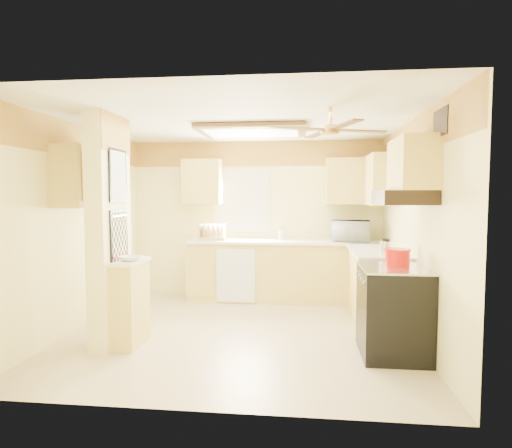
# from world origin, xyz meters

# --- Properties ---
(floor) EXTENTS (4.00, 4.00, 0.00)m
(floor) POSITION_xyz_m (0.00, 0.00, 0.00)
(floor) COLOR beige
(floor) RESTS_ON ground
(ceiling) EXTENTS (4.00, 4.00, 0.00)m
(ceiling) POSITION_xyz_m (0.00, 0.00, 2.50)
(ceiling) COLOR white
(ceiling) RESTS_ON wall_back
(wall_back) EXTENTS (4.00, 0.00, 4.00)m
(wall_back) POSITION_xyz_m (0.00, 1.90, 1.25)
(wall_back) COLOR #FFF19B
(wall_back) RESTS_ON floor
(wall_front) EXTENTS (4.00, 0.00, 4.00)m
(wall_front) POSITION_xyz_m (0.00, -1.90, 1.25)
(wall_front) COLOR #FFF19B
(wall_front) RESTS_ON floor
(wall_left) EXTENTS (0.00, 3.80, 3.80)m
(wall_left) POSITION_xyz_m (-2.00, 0.00, 1.25)
(wall_left) COLOR #FFF19B
(wall_left) RESTS_ON floor
(wall_right) EXTENTS (0.00, 3.80, 3.80)m
(wall_right) POSITION_xyz_m (2.00, 0.00, 1.25)
(wall_right) COLOR #FFF19B
(wall_right) RESTS_ON floor
(wallpaper_border) EXTENTS (4.00, 0.02, 0.40)m
(wallpaper_border) POSITION_xyz_m (0.00, 1.88, 2.30)
(wallpaper_border) COLOR #FBC84A
(wallpaper_border) RESTS_ON wall_back
(partition_column) EXTENTS (0.20, 0.70, 2.50)m
(partition_column) POSITION_xyz_m (-1.35, -0.55, 1.25)
(partition_column) COLOR #FFF19B
(partition_column) RESTS_ON floor
(partition_ledge) EXTENTS (0.25, 0.55, 0.90)m
(partition_ledge) POSITION_xyz_m (-1.13, -0.55, 0.45)
(partition_ledge) COLOR #DAC562
(partition_ledge) RESTS_ON floor
(ledge_top) EXTENTS (0.28, 0.58, 0.04)m
(ledge_top) POSITION_xyz_m (-1.13, -0.55, 0.92)
(ledge_top) COLOR white
(ledge_top) RESTS_ON partition_ledge
(lower_cabinets_back) EXTENTS (3.00, 0.60, 0.90)m
(lower_cabinets_back) POSITION_xyz_m (0.50, 1.60, 0.45)
(lower_cabinets_back) COLOR #DAC562
(lower_cabinets_back) RESTS_ON floor
(lower_cabinets_right) EXTENTS (0.60, 1.40, 0.90)m
(lower_cabinets_right) POSITION_xyz_m (1.70, 0.60, 0.45)
(lower_cabinets_right) COLOR #DAC562
(lower_cabinets_right) RESTS_ON floor
(countertop_back) EXTENTS (3.04, 0.64, 0.04)m
(countertop_back) POSITION_xyz_m (0.50, 1.59, 0.92)
(countertop_back) COLOR white
(countertop_back) RESTS_ON lower_cabinets_back
(countertop_right) EXTENTS (0.64, 1.44, 0.04)m
(countertop_right) POSITION_xyz_m (1.69, 0.60, 0.92)
(countertop_right) COLOR white
(countertop_right) RESTS_ON lower_cabinets_right
(dishwasher_panel) EXTENTS (0.58, 0.02, 0.80)m
(dishwasher_panel) POSITION_xyz_m (-0.25, 1.29, 0.43)
(dishwasher_panel) COLOR white
(dishwasher_panel) RESTS_ON lower_cabinets_back
(window) EXTENTS (0.92, 0.02, 1.02)m
(window) POSITION_xyz_m (-0.25, 1.89, 1.55)
(window) COLOR white
(window) RESTS_ON wall_back
(upper_cab_back_left) EXTENTS (0.60, 0.35, 0.70)m
(upper_cab_back_left) POSITION_xyz_m (-0.85, 1.72, 1.85)
(upper_cab_back_left) COLOR #DAC562
(upper_cab_back_left) RESTS_ON wall_back
(upper_cab_back_right) EXTENTS (0.90, 0.35, 0.70)m
(upper_cab_back_right) POSITION_xyz_m (1.55, 1.72, 1.85)
(upper_cab_back_right) COLOR #DAC562
(upper_cab_back_right) RESTS_ON wall_back
(upper_cab_right) EXTENTS (0.35, 1.00, 0.70)m
(upper_cab_right) POSITION_xyz_m (1.82, 1.25, 1.85)
(upper_cab_right) COLOR #DAC562
(upper_cab_right) RESTS_ON wall_right
(upper_cab_left_wall) EXTENTS (0.35, 0.75, 0.70)m
(upper_cab_left_wall) POSITION_xyz_m (-1.82, -0.25, 1.85)
(upper_cab_left_wall) COLOR #DAC562
(upper_cab_left_wall) RESTS_ON wall_left
(upper_cab_over_stove) EXTENTS (0.35, 0.76, 0.52)m
(upper_cab_over_stove) POSITION_xyz_m (1.82, -0.55, 1.95)
(upper_cab_over_stove) COLOR #DAC562
(upper_cab_over_stove) RESTS_ON wall_right
(stove) EXTENTS (0.68, 0.77, 0.92)m
(stove) POSITION_xyz_m (1.67, -0.55, 0.46)
(stove) COLOR black
(stove) RESTS_ON floor
(range_hood) EXTENTS (0.50, 0.76, 0.14)m
(range_hood) POSITION_xyz_m (1.74, -0.55, 1.62)
(range_hood) COLOR black
(range_hood) RESTS_ON upper_cab_over_stove
(poster_menu) EXTENTS (0.02, 0.42, 0.57)m
(poster_menu) POSITION_xyz_m (-1.24, -0.55, 1.85)
(poster_menu) COLOR black
(poster_menu) RESTS_ON partition_column
(poster_nashville) EXTENTS (0.02, 0.42, 0.57)m
(poster_nashville) POSITION_xyz_m (-1.24, -0.55, 1.20)
(poster_nashville) COLOR black
(poster_nashville) RESTS_ON partition_column
(ceiling_light_panel) EXTENTS (1.35, 0.95, 0.06)m
(ceiling_light_panel) POSITION_xyz_m (0.10, 0.50, 2.46)
(ceiling_light_panel) COLOR brown
(ceiling_light_panel) RESTS_ON ceiling
(ceiling_fan) EXTENTS (1.15, 1.15, 0.26)m
(ceiling_fan) POSITION_xyz_m (1.00, -0.70, 2.29)
(ceiling_fan) COLOR gold
(ceiling_fan) RESTS_ON ceiling
(vent_grate) EXTENTS (0.02, 0.40, 0.25)m
(vent_grate) POSITION_xyz_m (1.98, -0.90, 2.30)
(vent_grate) COLOR black
(vent_grate) RESTS_ON wall_right
(microwave) EXTENTS (0.60, 0.44, 0.31)m
(microwave) POSITION_xyz_m (1.47, 1.59, 1.10)
(microwave) COLOR white
(microwave) RESTS_ON countertop_back
(bowl) EXTENTS (0.27, 0.27, 0.05)m
(bowl) POSITION_xyz_m (-1.09, -0.62, 0.97)
(bowl) COLOR white
(bowl) RESTS_ON ledge_top
(dutch_oven) EXTENTS (0.26, 0.26, 0.18)m
(dutch_oven) POSITION_xyz_m (1.72, -0.48, 1.00)
(dutch_oven) COLOR red
(dutch_oven) RESTS_ON stove
(kettle) EXTENTS (0.13, 0.13, 0.20)m
(kettle) POSITION_xyz_m (1.70, 0.04, 1.03)
(kettle) COLOR silver
(kettle) RESTS_ON countertop_right
(dish_rack) EXTENTS (0.44, 0.34, 0.24)m
(dish_rack) POSITION_xyz_m (-0.67, 1.57, 1.03)
(dish_rack) COLOR tan
(dish_rack) RESTS_ON countertop_back
(utensil_crock) EXTENTS (0.10, 0.10, 0.21)m
(utensil_crock) POSITION_xyz_m (0.42, 1.71, 1.01)
(utensil_crock) COLOR white
(utensil_crock) RESTS_ON countertop_back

